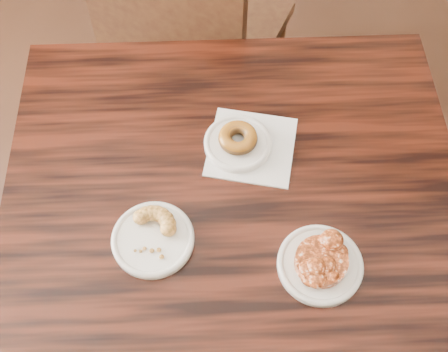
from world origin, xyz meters
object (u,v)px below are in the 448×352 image
(glazed_donut, at_px, (238,138))
(apple_fritter, at_px, (322,260))
(cafe_table, at_px, (233,280))
(chair_far, at_px, (201,32))
(cruller_fragment, at_px, (152,235))

(glazed_donut, distance_m, apple_fritter, 0.31)
(cafe_table, distance_m, apple_fritter, 0.45)
(chair_far, bearing_deg, cruller_fragment, 110.06)
(cafe_table, relative_size, cruller_fragment, 8.93)
(cafe_table, height_order, apple_fritter, apple_fritter)
(chair_far, height_order, apple_fritter, chair_far)
(chair_far, xyz_separation_m, glazed_donut, (0.26, -0.59, 0.33))
(apple_fritter, distance_m, cruller_fragment, 0.32)
(cafe_table, distance_m, cruller_fragment, 0.44)
(chair_far, xyz_separation_m, apple_fritter, (0.47, -0.81, 0.33))
(glazed_donut, distance_m, cruller_fragment, 0.27)
(cruller_fragment, bearing_deg, glazed_donut, 67.60)
(chair_far, relative_size, apple_fritter, 6.64)
(cruller_fragment, bearing_deg, apple_fritter, 5.32)
(glazed_donut, bearing_deg, apple_fritter, -46.29)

